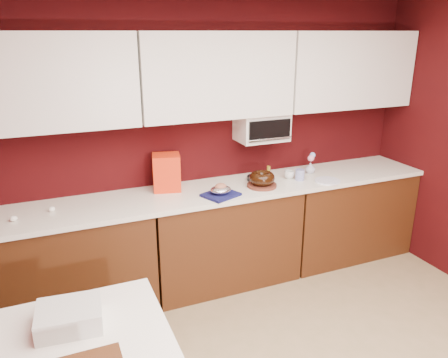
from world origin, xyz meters
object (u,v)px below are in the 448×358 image
object	(u,v)px
bundt_cake	(262,178)
newspaper_stack	(69,317)
foil_ham_nest	(221,190)
toaster_oven	(262,127)
pandoro_box	(167,172)
blue_jar	(300,175)
flower_vase	(310,167)
coffee_mug	(289,174)

from	to	relation	value
bundt_cake	newspaper_stack	xyz separation A→B (m)	(-1.71, -1.15, -0.17)
bundt_cake	foil_ham_nest	size ratio (longest dim) A/B	1.28
toaster_oven	foil_ham_nest	bearing A→B (deg)	-148.37
toaster_oven	pandoro_box	xyz separation A→B (m)	(-0.90, -0.01, -0.32)
pandoro_box	bundt_cake	bearing A→B (deg)	-4.29
newspaper_stack	blue_jar	bearing A→B (deg)	29.17
newspaper_stack	toaster_oven	bearing A→B (deg)	37.73
blue_jar	flower_vase	distance (m)	0.25
coffee_mug	newspaper_stack	size ratio (longest dim) A/B	0.28
pandoro_box	newspaper_stack	xyz separation A→B (m)	(-0.92, -1.40, -0.25)
flower_vase	blue_jar	bearing A→B (deg)	-145.55
bundt_cake	toaster_oven	bearing A→B (deg)	65.72
toaster_oven	blue_jar	distance (m)	0.56
bundt_cake	coffee_mug	bearing A→B (deg)	17.16
flower_vase	pandoro_box	bearing A→B (deg)	176.51
bundt_cake	flower_vase	bearing A→B (deg)	15.40
foil_ham_nest	blue_jar	bearing A→B (deg)	6.86
pandoro_box	blue_jar	bearing A→B (deg)	2.81
bundt_cake	coffee_mug	world-z (taller)	bundt_cake
flower_vase	bundt_cake	bearing A→B (deg)	-164.60
flower_vase	newspaper_stack	bearing A→B (deg)	-150.34
foil_ham_nest	coffee_mug	size ratio (longest dim) A/B	1.96
toaster_oven	foil_ham_nest	size ratio (longest dim) A/B	2.57
bundt_cake	coffee_mug	size ratio (longest dim) A/B	2.51
pandoro_box	blue_jar	world-z (taller)	pandoro_box
flower_vase	coffee_mug	bearing A→B (deg)	-166.84
foil_ham_nest	newspaper_stack	xyz separation A→B (m)	(-1.28, -1.08, -0.15)
bundt_cake	flower_vase	world-z (taller)	bundt_cake
bundt_cake	flower_vase	xyz separation A→B (m)	(0.61, 0.17, -0.02)
toaster_oven	pandoro_box	world-z (taller)	toaster_oven
coffee_mug	blue_jar	size ratio (longest dim) A/B	0.89
foil_ham_nest	newspaper_stack	distance (m)	1.68
foil_ham_nest	pandoro_box	world-z (taller)	pandoro_box
coffee_mug	pandoro_box	bearing A→B (deg)	172.48
bundt_cake	newspaper_stack	distance (m)	2.06
pandoro_box	coffee_mug	bearing A→B (deg)	6.01
bundt_cake	foil_ham_nest	distance (m)	0.43
pandoro_box	newspaper_stack	size ratio (longest dim) A/B	0.97
coffee_mug	flower_vase	xyz separation A→B (m)	(0.27, 0.06, 0.01)
flower_vase	newspaper_stack	world-z (taller)	flower_vase
foil_ham_nest	bundt_cake	bearing A→B (deg)	9.69
foil_ham_nest	flower_vase	size ratio (longest dim) A/B	1.51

